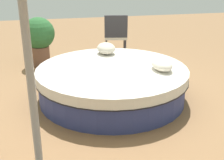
{
  "coord_description": "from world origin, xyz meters",
  "views": [
    {
      "loc": [
        4.27,
        -0.98,
        2.01
      ],
      "look_at": [
        0.0,
        0.0,
        0.31
      ],
      "focal_mm": 47.4,
      "sensor_mm": 36.0,
      "label": 1
    }
  ],
  "objects_px": {
    "throw_pillow_0": "(162,64)",
    "patio_chair": "(116,33)",
    "round_bed": "(112,83)",
    "throw_pillow_1": "(106,48)",
    "planter": "(39,37)"
  },
  "relations": [
    {
      "from": "round_bed",
      "to": "throw_pillow_1",
      "type": "bearing_deg",
      "value": 174.67
    },
    {
      "from": "throw_pillow_0",
      "to": "patio_chair",
      "type": "relative_size",
      "value": 0.48
    },
    {
      "from": "throw_pillow_0",
      "to": "patio_chair",
      "type": "height_order",
      "value": "patio_chair"
    },
    {
      "from": "patio_chair",
      "to": "planter",
      "type": "relative_size",
      "value": 0.95
    },
    {
      "from": "throw_pillow_1",
      "to": "patio_chair",
      "type": "distance_m",
      "value": 1.59
    },
    {
      "from": "throw_pillow_1",
      "to": "patio_chair",
      "type": "xyz_separation_m",
      "value": [
        -1.5,
        0.54,
        -0.05
      ]
    },
    {
      "from": "round_bed",
      "to": "planter",
      "type": "xyz_separation_m",
      "value": [
        -1.99,
        -1.11,
        0.35
      ]
    },
    {
      "from": "planter",
      "to": "round_bed",
      "type": "bearing_deg",
      "value": 29.18
    },
    {
      "from": "round_bed",
      "to": "throw_pillow_0",
      "type": "distance_m",
      "value": 0.84
    },
    {
      "from": "round_bed",
      "to": "throw_pillow_1",
      "type": "height_order",
      "value": "throw_pillow_1"
    },
    {
      "from": "patio_chair",
      "to": "planter",
      "type": "height_order",
      "value": "planter"
    },
    {
      "from": "round_bed",
      "to": "throw_pillow_1",
      "type": "distance_m",
      "value": 0.88
    },
    {
      "from": "throw_pillow_1",
      "to": "planter",
      "type": "distance_m",
      "value": 1.68
    },
    {
      "from": "round_bed",
      "to": "patio_chair",
      "type": "height_order",
      "value": "patio_chair"
    },
    {
      "from": "round_bed",
      "to": "planter",
      "type": "bearing_deg",
      "value": -150.82
    }
  ]
}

